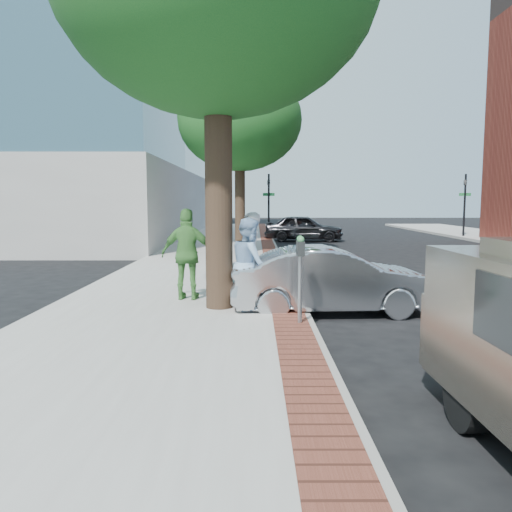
{
  "coord_description": "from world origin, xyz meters",
  "views": [
    {
      "loc": [
        0.09,
        -7.62,
        2.19
      ],
      "look_at": [
        0.11,
        1.42,
        1.2
      ],
      "focal_mm": 35.0,
      "sensor_mm": 36.0,
      "label": 1
    }
  ],
  "objects_px": {
    "person_officer": "(250,263)",
    "sedan_silver": "(332,280)",
    "parking_meter": "(300,261)",
    "person_green": "(188,254)",
    "bg_car": "(304,228)",
    "person_gray": "(250,259)"
  },
  "relations": [
    {
      "from": "person_officer",
      "to": "sedan_silver",
      "type": "distance_m",
      "value": 1.68
    },
    {
      "from": "parking_meter",
      "to": "person_green",
      "type": "distance_m",
      "value": 3.0
    },
    {
      "from": "parking_meter",
      "to": "sedan_silver",
      "type": "distance_m",
      "value": 1.71
    },
    {
      "from": "parking_meter",
      "to": "sedan_silver",
      "type": "bearing_deg",
      "value": 62.15
    },
    {
      "from": "bg_car",
      "to": "sedan_silver",
      "type": "bearing_deg",
      "value": -175.86
    },
    {
      "from": "person_officer",
      "to": "sedan_silver",
      "type": "xyz_separation_m",
      "value": [
        1.61,
        0.28,
        -0.37
      ]
    },
    {
      "from": "bg_car",
      "to": "person_green",
      "type": "bearing_deg",
      "value": 174.58
    },
    {
      "from": "person_officer",
      "to": "bg_car",
      "type": "distance_m",
      "value": 18.4
    },
    {
      "from": "person_green",
      "to": "sedan_silver",
      "type": "bearing_deg",
      "value": 172.46
    },
    {
      "from": "person_green",
      "to": "bg_car",
      "type": "bearing_deg",
      "value": -98.3
    },
    {
      "from": "parking_meter",
      "to": "person_green",
      "type": "height_order",
      "value": "person_green"
    },
    {
      "from": "parking_meter",
      "to": "sedan_silver",
      "type": "height_order",
      "value": "parking_meter"
    },
    {
      "from": "parking_meter",
      "to": "bg_car",
      "type": "height_order",
      "value": "parking_meter"
    },
    {
      "from": "bg_car",
      "to": "person_gray",
      "type": "bearing_deg",
      "value": 179.01
    },
    {
      "from": "sedan_silver",
      "to": "bg_car",
      "type": "bearing_deg",
      "value": -6.42
    },
    {
      "from": "parking_meter",
      "to": "person_gray",
      "type": "xyz_separation_m",
      "value": [
        -0.84,
        1.58,
        -0.14
      ]
    },
    {
      "from": "bg_car",
      "to": "parking_meter",
      "type": "bearing_deg",
      "value": -177.81
    },
    {
      "from": "person_green",
      "to": "bg_car",
      "type": "distance_m",
      "value": 17.73
    },
    {
      "from": "person_green",
      "to": "parking_meter",
      "type": "bearing_deg",
      "value": 141.0
    },
    {
      "from": "person_officer",
      "to": "sedan_silver",
      "type": "bearing_deg",
      "value": -91.37
    },
    {
      "from": "person_officer",
      "to": "sedan_silver",
      "type": "relative_size",
      "value": 0.44
    },
    {
      "from": "parking_meter",
      "to": "person_green",
      "type": "relative_size",
      "value": 0.78
    }
  ]
}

